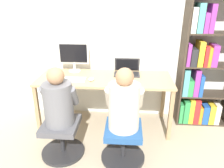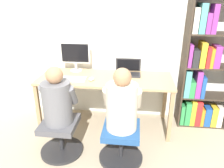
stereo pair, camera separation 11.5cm
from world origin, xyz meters
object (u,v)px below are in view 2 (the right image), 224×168
office_chair_right (121,142)px  office_chair_left (61,136)px  person_at_laptop (122,104)px  laptop (128,71)px  keyboard (70,79)px  person_at_monitor (57,99)px  desktop_monitor (75,56)px  bookshelf (203,75)px

office_chair_right → office_chair_left: bearing=176.9°
office_chair_left → person_at_laptop: bearing=-2.7°
laptop → office_chair_left: laptop is taller
keyboard → office_chair_left: size_ratio=0.85×
person_at_monitor → person_at_laptop: person_at_laptop is taller
desktop_monitor → keyboard: (0.01, -0.37, -0.22)m
laptop → office_chair_right: bearing=-91.3°
office_chair_right → bookshelf: bearing=40.0°
desktop_monitor → person_at_monitor: bearing=-88.7°
person_at_laptop → person_at_monitor: bearing=176.9°
laptop → office_chair_left: size_ratio=0.70×
desktop_monitor → office_chair_right: size_ratio=0.85×
desktop_monitor → keyboard: desktop_monitor is taller
desktop_monitor → person_at_laptop: size_ratio=0.63×
laptop → office_chair_right: laptop is taller
office_chair_left → person_at_monitor: bearing=90.0°
office_chair_right → bookshelf: 1.50m
office_chair_right → bookshelf: (1.07, 0.90, 0.55)m
office_chair_left → bookshelf: bearing=25.4°
desktop_monitor → laptop: desktop_monitor is taller
office_chair_right → bookshelf: bookshelf is taller
laptop → bookshelf: 1.05m
person_at_laptop → office_chair_right: bearing=-90.0°
laptop → bookshelf: size_ratio=0.20×
laptop → person_at_laptop: 0.87m
laptop → office_chair_right: size_ratio=0.70×
desktop_monitor → office_chair_right: desktop_monitor is taller
office_chair_right → person_at_laptop: person_at_laptop is taller
person_at_monitor → person_at_laptop: size_ratio=0.97×
desktop_monitor → office_chair_right: (0.76, -0.95, -0.76)m
person_at_laptop → bookshelf: (1.07, 0.89, 0.06)m
bookshelf → keyboard: bearing=-170.0°
desktop_monitor → office_chair_left: desktop_monitor is taller
laptop → person_at_monitor: person_at_monitor is taller
keyboard → desktop_monitor: bearing=91.9°
keyboard → bookshelf: size_ratio=0.24×
person_at_laptop → bookshelf: size_ratio=0.39×
desktop_monitor → laptop: size_ratio=1.22×
laptop → keyboard: size_ratio=0.82×
bookshelf → office_chair_left: bearing=-154.6°
desktop_monitor → bookshelf: 1.84m
office_chair_right → person_at_laptop: size_ratio=0.74×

